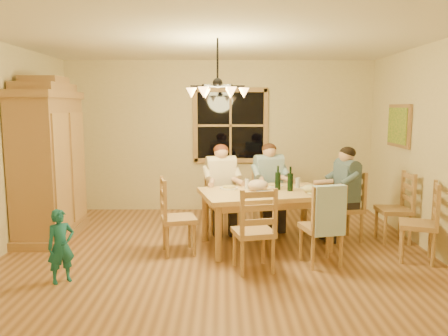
{
  "coord_description": "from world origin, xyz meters",
  "views": [
    {
      "loc": [
        0.07,
        -5.38,
        1.88
      ],
      "look_at": [
        0.08,
        0.1,
        1.11
      ],
      "focal_mm": 35.0,
      "sensor_mm": 36.0,
      "label": 1
    }
  ],
  "objects_px": {
    "dining_table": "(266,199)",
    "chair_end_left": "(179,230)",
    "adult_woman": "(221,177)",
    "chair_spare_front": "(417,236)",
    "chair_near_left": "(253,245)",
    "wine_bottle_a": "(278,178)",
    "chandelier": "(218,91)",
    "adult_slate_man": "(346,182)",
    "chair_near_right": "(321,239)",
    "armoire": "(49,165)",
    "chair_far_right": "(269,210)",
    "chair_spare_back": "(393,220)",
    "wine_bottle_b": "(290,179)",
    "adult_plaid_man": "(269,175)",
    "child": "(61,246)",
    "chair_far_left": "(221,212)",
    "chair_end_right": "(344,219)"
  },
  "relations": [
    {
      "from": "dining_table",
      "to": "chair_end_left",
      "type": "height_order",
      "value": "chair_end_left"
    },
    {
      "from": "adult_woman",
      "to": "chair_spare_front",
      "type": "height_order",
      "value": "adult_woman"
    },
    {
      "from": "chair_near_left",
      "to": "adult_woman",
      "type": "height_order",
      "value": "adult_woman"
    },
    {
      "from": "dining_table",
      "to": "wine_bottle_a",
      "type": "bearing_deg",
      "value": 33.52
    },
    {
      "from": "chandelier",
      "to": "chair_end_left",
      "type": "xyz_separation_m",
      "value": [
        -0.51,
        0.08,
        -1.77
      ]
    },
    {
      "from": "adult_slate_man",
      "to": "wine_bottle_a",
      "type": "bearing_deg",
      "value": 85.88
    },
    {
      "from": "chair_near_right",
      "to": "armoire",
      "type": "bearing_deg",
      "value": 149.39
    },
    {
      "from": "armoire",
      "to": "chair_end_left",
      "type": "distance_m",
      "value": 2.18
    },
    {
      "from": "chair_far_right",
      "to": "chair_near_right",
      "type": "relative_size",
      "value": 1.0
    },
    {
      "from": "chair_far_right",
      "to": "chair_spare_back",
      "type": "height_order",
      "value": "same"
    },
    {
      "from": "chair_near_right",
      "to": "chair_spare_back",
      "type": "xyz_separation_m",
      "value": [
        1.21,
        0.88,
        0.0
      ]
    },
    {
      "from": "adult_woman",
      "to": "wine_bottle_b",
      "type": "relative_size",
      "value": 2.65
    },
    {
      "from": "armoire",
      "to": "adult_plaid_man",
      "type": "distance_m",
      "value": 3.23
    },
    {
      "from": "adult_woman",
      "to": "adult_plaid_man",
      "type": "distance_m",
      "value": 0.75
    },
    {
      "from": "dining_table",
      "to": "chair_spare_front",
      "type": "distance_m",
      "value": 1.93
    },
    {
      "from": "adult_woman",
      "to": "chair_spare_back",
      "type": "xyz_separation_m",
      "value": [
        2.41,
        -0.48,
        -0.54
      ]
    },
    {
      "from": "wine_bottle_b",
      "to": "child",
      "type": "relative_size",
      "value": 0.41
    },
    {
      "from": "chair_near_left",
      "to": "wine_bottle_a",
      "type": "height_order",
      "value": "wine_bottle_a"
    },
    {
      "from": "chair_far_left",
      "to": "chair_far_right",
      "type": "height_order",
      "value": "same"
    },
    {
      "from": "chair_near_left",
      "to": "adult_plaid_man",
      "type": "height_order",
      "value": "adult_plaid_man"
    },
    {
      "from": "chair_far_right",
      "to": "adult_woman",
      "type": "distance_m",
      "value": 0.93
    },
    {
      "from": "chair_near_right",
      "to": "wine_bottle_a",
      "type": "xyz_separation_m",
      "value": [
        -0.43,
        0.79,
        0.62
      ]
    },
    {
      "from": "chair_end_right",
      "to": "chair_near_left",
      "type": "bearing_deg",
      "value": 116.57
    },
    {
      "from": "wine_bottle_b",
      "to": "chandelier",
      "type": "bearing_deg",
      "value": -158.21
    },
    {
      "from": "chair_far_left",
      "to": "adult_woman",
      "type": "distance_m",
      "value": 0.54
    },
    {
      "from": "chair_far_left",
      "to": "adult_woman",
      "type": "relative_size",
      "value": 1.13
    },
    {
      "from": "adult_woman",
      "to": "chair_near_right",
      "type": "bearing_deg",
      "value": 117.9
    },
    {
      "from": "dining_table",
      "to": "child",
      "type": "height_order",
      "value": "child"
    },
    {
      "from": "wine_bottle_b",
      "to": "child",
      "type": "distance_m",
      "value": 2.97
    },
    {
      "from": "chair_end_left",
      "to": "chair_spare_front",
      "type": "xyz_separation_m",
      "value": [
        2.96,
        -0.28,
        0.0
      ]
    },
    {
      "from": "chair_near_right",
      "to": "chair_spare_back",
      "type": "height_order",
      "value": "same"
    },
    {
      "from": "chandelier",
      "to": "wine_bottle_a",
      "type": "xyz_separation_m",
      "value": [
        0.81,
        0.48,
        -1.15
      ]
    },
    {
      "from": "chair_end_left",
      "to": "adult_slate_man",
      "type": "xyz_separation_m",
      "value": [
        2.29,
        0.55,
        0.54
      ]
    },
    {
      "from": "armoire",
      "to": "chair_near_right",
      "type": "height_order",
      "value": "armoire"
    },
    {
      "from": "chair_far_left",
      "to": "adult_plaid_man",
      "type": "xyz_separation_m",
      "value": [
        0.73,
        0.18,
        0.54
      ]
    },
    {
      "from": "armoire",
      "to": "adult_slate_man",
      "type": "distance_m",
      "value": 4.21
    },
    {
      "from": "chair_near_left",
      "to": "wine_bottle_a",
      "type": "xyz_separation_m",
      "value": [
        0.4,
        0.99,
        0.62
      ]
    },
    {
      "from": "chair_far_right",
      "to": "wine_bottle_a",
      "type": "xyz_separation_m",
      "value": [
        0.04,
        -0.74,
        0.62
      ]
    },
    {
      "from": "armoire",
      "to": "adult_woman",
      "type": "bearing_deg",
      "value": 5.54
    },
    {
      "from": "adult_plaid_man",
      "to": "chair_far_left",
      "type": "bearing_deg",
      "value": -0.0
    },
    {
      "from": "adult_slate_man",
      "to": "chair_far_left",
      "type": "bearing_deg",
      "value": 63.43
    },
    {
      "from": "armoire",
      "to": "chair_near_right",
      "type": "distance_m",
      "value": 3.9
    },
    {
      "from": "chair_far_left",
      "to": "wine_bottle_b",
      "type": "bearing_deg",
      "value": 131.32
    },
    {
      "from": "chair_near_right",
      "to": "chair_far_right",
      "type": "bearing_deg",
      "value": 93.37
    },
    {
      "from": "chair_spare_front",
      "to": "wine_bottle_b",
      "type": "bearing_deg",
      "value": 88.51
    },
    {
      "from": "chair_far_right",
      "to": "chair_end_left",
      "type": "relative_size",
      "value": 1.0
    },
    {
      "from": "dining_table",
      "to": "chair_near_right",
      "type": "relative_size",
      "value": 1.91
    },
    {
      "from": "chair_near_left",
      "to": "chair_spare_front",
      "type": "relative_size",
      "value": 1.0
    },
    {
      "from": "chair_near_right",
      "to": "chair_near_left",
      "type": "bearing_deg",
      "value": -180.0
    },
    {
      "from": "chair_far_left",
      "to": "wine_bottle_a",
      "type": "height_order",
      "value": "wine_bottle_a"
    }
  ]
}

